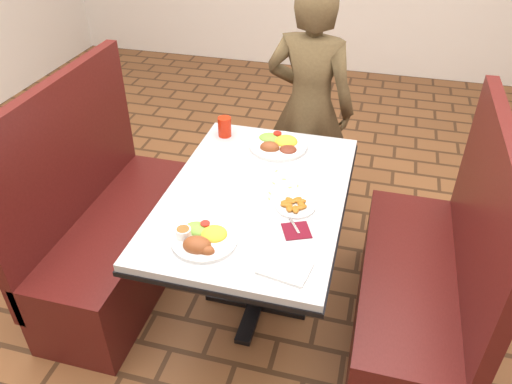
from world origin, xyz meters
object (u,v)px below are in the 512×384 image
dining_table (256,209)px  red_tumbler (225,127)px  booth_bench_right (420,290)px  near_dinner_plate (203,236)px  plantain_plate (295,205)px  diner_person (309,108)px  booth_bench_left (113,234)px  far_dinner_plate (279,142)px

dining_table → red_tumbler: (-0.30, 0.47, 0.15)m
dining_table → booth_bench_right: bearing=0.0°
near_dinner_plate → plantain_plate: (0.31, 0.32, -0.02)m
diner_person → red_tumbler: (-0.38, -0.45, 0.06)m
diner_person → plantain_plate: bearing=104.5°
dining_table → booth_bench_left: 0.86m
near_dinner_plate → plantain_plate: 0.45m
booth_bench_right → diner_person: diner_person is taller
dining_table → near_dinner_plate: size_ratio=4.56×
red_tumbler → dining_table: bearing=-57.5°
booth_bench_right → near_dinner_plate: (-0.91, -0.39, 0.45)m
plantain_plate → dining_table: bearing=160.8°
far_dinner_plate → plantain_plate: size_ratio=1.73×
red_tumbler → plantain_plate: bearing=-47.3°
far_dinner_plate → booth_bench_left: bearing=-152.2°
booth_bench_left → near_dinner_plate: size_ratio=4.51×
dining_table → near_dinner_plate: bearing=-106.7°
dining_table → diner_person: 0.93m
dining_table → plantain_plate: bearing=-19.2°
diner_person → plantain_plate: size_ratio=8.62×
far_dinner_plate → red_tumbler: size_ratio=2.81×
near_dinner_plate → booth_bench_left: bearing=150.4°
far_dinner_plate → diner_person: bearing=81.2°
far_dinner_plate → red_tumbler: 0.31m
booth_bench_left → dining_table: bearing=0.0°
booth_bench_right → near_dinner_plate: bearing=-157.0°
booth_bench_left → red_tumbler: booth_bench_left is taller
diner_person → near_dinner_plate: size_ratio=5.62×
dining_table → far_dinner_plate: (0.01, 0.43, 0.12)m
near_dinner_plate → booth_bench_right: bearing=23.0°
diner_person → near_dinner_plate: 1.33m
far_dinner_plate → booth_bench_right: bearing=-28.3°
dining_table → plantain_plate: 0.23m
near_dinner_plate → plantain_plate: near_dinner_plate is taller
diner_person → far_dinner_plate: 0.50m
booth_bench_right → far_dinner_plate: (-0.79, 0.43, 0.45)m
dining_table → red_tumbler: 0.58m
red_tumbler → far_dinner_plate: bearing=-7.9°
booth_bench_left → far_dinner_plate: (0.81, 0.43, 0.45)m
booth_bench_right → plantain_plate: booth_bench_right is taller
red_tumbler → near_dinner_plate: bearing=-78.0°
booth_bench_left → plantain_plate: booth_bench_left is taller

